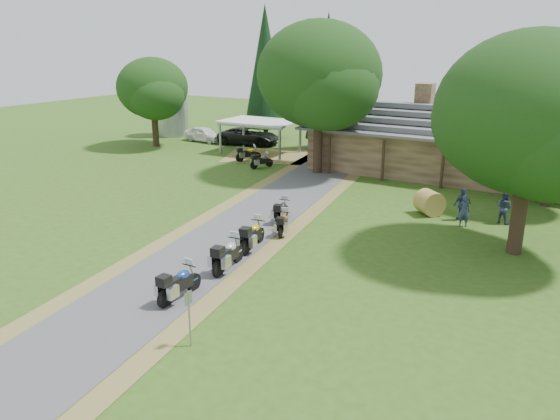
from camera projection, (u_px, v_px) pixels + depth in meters
The scene contains 25 objects.
ground at pixel (170, 277), 22.20m from camera, with size 120.00×120.00×0.00m, color #325116.
driveway at pixel (218, 244), 25.74m from camera, with size 46.00×46.00×0.00m, color #4A4A4D.
lodge at pixel (460, 140), 38.45m from camera, with size 21.40×9.40×4.90m, color brown, non-canonical shape.
silo at pixel (172, 104), 54.11m from camera, with size 3.04×3.04×6.18m, color gray.
carport at pixel (260, 137), 46.07m from camera, with size 6.36×4.24×2.76m, color silver, non-canonical shape.
car_white_sedan at pixel (204, 132), 51.44m from camera, with size 5.27×2.23×1.76m, color white.
car_dark_suv at pixel (249, 132), 49.85m from camera, with size 6.16×2.62×2.36m, color black.
motorcycle_row_a at pixel (179, 282), 20.14m from camera, with size 2.03×0.66×1.39m, color navy, non-canonical shape.
motorcycle_row_b at pixel (228, 253), 22.74m from camera, with size 2.14×0.70×1.46m, color #B1B2B9, non-canonical shape.
motorcycle_row_c at pixel (253, 234), 25.01m from camera, with size 2.13×0.70×1.46m, color gold, non-canonical shape.
motorcycle_row_d at pixel (283, 222), 27.02m from camera, with size 1.73×0.57×1.19m, color #B45413, non-canonical shape.
motorcycle_row_e at pixel (282, 210), 28.85m from camera, with size 1.86×0.61×1.27m, color black, non-canonical shape.
motorcycle_carport_a at pixel (248, 153), 43.17m from camera, with size 1.89×0.62×1.29m, color gold, non-canonical shape.
motorcycle_carport_b at pixel (262, 160), 40.93m from camera, with size 1.74×0.57×1.19m, color slate, non-canonical shape.
person_a at pixel (464, 208), 27.97m from camera, with size 0.55×0.40×1.94m, color #344160.
person_b at pixel (504, 205), 28.43m from camera, with size 0.58×0.41×2.03m, color #344160.
person_c at pixel (463, 201), 28.94m from camera, with size 0.58×0.42×2.06m, color #344160.
hay_bale at pixel (429, 203), 29.99m from camera, with size 1.35×1.35×1.23m, color olive.
sign_post at pixel (189, 319), 16.92m from camera, with size 0.34×0.06×1.90m, color gray, non-canonical shape.
oak_lodge_left at pixel (319, 94), 37.86m from camera, with size 8.64×8.64×11.24m, color #193510, non-canonical shape.
oak_lodge_right at pixel (558, 120), 30.31m from camera, with size 6.20×6.20×9.98m, color #193510, non-canonical shape.
oak_driveway at pixel (529, 142), 23.19m from camera, with size 8.15×8.15×10.17m, color #193510, non-canonical shape.
oak_silo at pixel (153, 99), 48.20m from camera, with size 6.22×6.22×8.36m, color #193510, non-canonical shape.
cedar_near at pixel (327, 82), 46.64m from camera, with size 3.63×3.63×11.48m, color black.
cedar_far at pixel (265, 73), 51.81m from camera, with size 4.15×4.15×12.44m, color black.
Camera 1 is at (14.06, -15.40, 9.24)m, focal length 35.00 mm.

